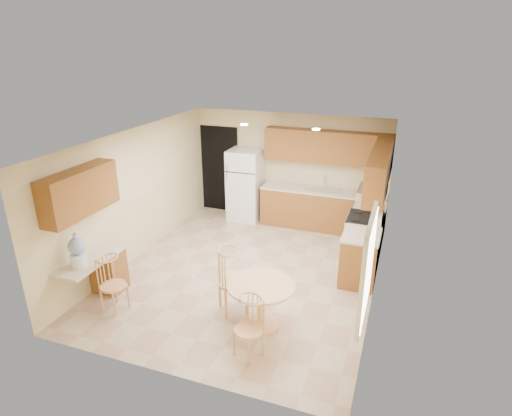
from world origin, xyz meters
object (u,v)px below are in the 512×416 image
(stove, at_px, (363,239))
(chair_table_a, at_px, (230,278))
(chair_desk, at_px, (109,282))
(chair_table_b, at_px, (246,326))
(dining_table, at_px, (261,299))
(water_crock, at_px, (77,252))
(refrigerator, at_px, (245,185))

(stove, xyz_separation_m, chair_table_a, (-1.71, -2.46, 0.18))
(stove, bearing_deg, chair_desk, -138.75)
(chair_table_a, relative_size, chair_table_b, 1.21)
(chair_table_a, bearing_deg, stove, 105.28)
(stove, relative_size, dining_table, 1.10)
(stove, distance_m, chair_table_b, 3.52)
(chair_table_b, bearing_deg, water_crock, 20.69)
(water_crock, bearing_deg, chair_table_a, 16.43)
(dining_table, relative_size, chair_table_b, 1.12)
(chair_desk, bearing_deg, chair_table_b, 93.78)
(refrigerator, relative_size, chair_table_b, 1.91)
(refrigerator, height_order, chair_table_b, refrigerator)
(stove, xyz_separation_m, water_crock, (-3.92, -3.11, 0.55))
(chair_table_a, bearing_deg, chair_desk, -111.33)
(chair_desk, bearing_deg, chair_table_a, 119.35)
(stove, bearing_deg, chair_table_b, -108.42)
(refrigerator, height_order, stove, refrigerator)
(dining_table, distance_m, chair_desk, 2.36)
(dining_table, bearing_deg, chair_table_a, 164.88)
(refrigerator, height_order, chair_table_a, refrigerator)
(water_crock, bearing_deg, refrigerator, 76.37)
(stove, xyz_separation_m, chair_table_b, (-1.11, -3.34, 0.07))
(dining_table, relative_size, chair_table_a, 0.93)
(stove, distance_m, chair_desk, 4.62)
(stove, distance_m, chair_table_a, 3.00)
(stove, relative_size, chair_desk, 1.21)
(dining_table, xyz_separation_m, chair_desk, (-2.31, -0.44, 0.07))
(stove, xyz_separation_m, dining_table, (-1.16, -2.61, 0.01))
(chair_table_a, relative_size, water_crock, 1.93)
(dining_table, distance_m, chair_table_b, 0.74)
(dining_table, relative_size, water_crock, 1.79)
(chair_desk, bearing_deg, water_crock, -71.39)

